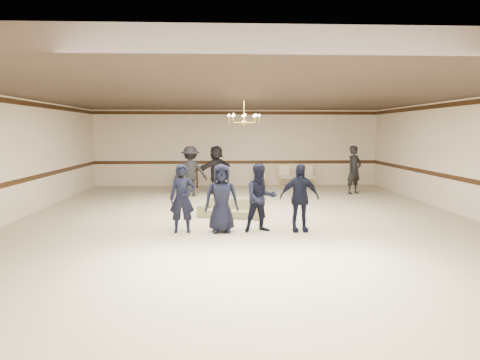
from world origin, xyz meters
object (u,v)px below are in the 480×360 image
at_px(boy_c, 261,198).
at_px(banquet_chair_left, 261,177).
at_px(adult_left, 191,171).
at_px(adult_right, 354,170).
at_px(boy_a, 182,198).
at_px(adult_mid, 216,169).
at_px(console_table, 188,179).
at_px(chandelier, 244,111).
at_px(boy_b, 222,198).
at_px(settee, 231,207).
at_px(banquet_chair_mid, 285,177).
at_px(banquet_chair_right, 309,176).
at_px(boy_d, 299,198).

height_order(boy_c, banquet_chair_left, boy_c).
xyz_separation_m(adult_left, banquet_chair_left, (2.70, 2.12, -0.44)).
bearing_deg(adult_right, boy_a, -168.10).
distance_m(adult_mid, console_table, 2.08).
height_order(chandelier, boy_c, chandelier).
xyz_separation_m(boy_c, banquet_chair_left, (0.70, 7.40, -0.33)).
bearing_deg(chandelier, adult_left, 119.12).
bearing_deg(boy_a, adult_mid, 82.61).
bearing_deg(adult_mid, boy_b, 49.71).
height_order(boy_a, banquet_chair_left, boy_a).
bearing_deg(boy_c, console_table, 95.70).
height_order(adult_mid, adult_right, same).
relative_size(boy_c, adult_right, 0.88).
xyz_separation_m(chandelier, adult_right, (4.26, 3.42, -1.98)).
height_order(chandelier, boy_b, chandelier).
xyz_separation_m(boy_c, adult_mid, (-1.11, 5.98, 0.11)).
bearing_deg(settee, adult_mid, 109.91).
bearing_deg(chandelier, console_table, 110.52).
relative_size(adult_mid, banquet_chair_mid, 1.96).
relative_size(banquet_chair_right, console_table, 1.06).
relative_size(boy_b, settee, 0.91).
height_order(adult_mid, console_table, adult_mid).
bearing_deg(banquet_chair_left, boy_c, -92.73).
distance_m(chandelier, adult_right, 5.81).
height_order(banquet_chair_left, banquet_chair_right, same).
bearing_deg(banquet_chair_right, banquet_chair_left, 178.52).
bearing_deg(adult_right, banquet_chair_right, 93.50).
xyz_separation_m(adult_mid, console_table, (-1.20, 1.62, -0.53)).
relative_size(adult_mid, console_table, 2.07).
height_order(boy_d, banquet_chair_left, boy_d).
bearing_deg(banquet_chair_mid, adult_mid, -153.52).
bearing_deg(boy_d, adult_right, 58.26).
xyz_separation_m(adult_right, console_table, (-6.30, 2.02, -0.53)).
bearing_deg(console_table, banquet_chair_right, -0.19).
bearing_deg(chandelier, adult_right, 38.71).
bearing_deg(settee, adult_right, 53.93).
bearing_deg(adult_mid, boy_c, 58.21).
bearing_deg(adult_mid, console_table, -95.72).
relative_size(adult_left, console_table, 2.07).
distance_m(settee, adult_right, 6.10).
relative_size(chandelier, boy_d, 0.60).
xyz_separation_m(settee, adult_mid, (-0.45, 4.30, 0.64)).
bearing_deg(adult_mid, banquet_chair_mid, 164.53).
distance_m(boy_b, settee, 1.78).
relative_size(boy_c, banquet_chair_left, 1.73).
bearing_deg(adult_mid, adult_left, -4.39).
xyz_separation_m(settee, console_table, (-1.65, 5.92, 0.11)).
xyz_separation_m(banquet_chair_right, console_table, (-5.00, 0.20, -0.09)).
distance_m(adult_right, console_table, 6.63).
bearing_deg(banquet_chair_right, console_table, 176.22).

